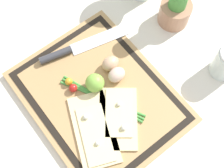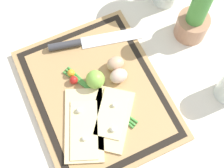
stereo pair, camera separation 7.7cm
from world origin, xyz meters
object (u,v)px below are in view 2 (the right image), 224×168
(lime, at_px, (95,79))
(cherry_tomato_red, at_px, (74,80))
(pizza_slice_near, at_px, (84,125))
(herb_pot, at_px, (195,19))
(egg_pink, at_px, (119,76))
(pizza_slice_far, at_px, (111,117))
(knife, at_px, (80,43))
(egg_brown, at_px, (115,64))
(cherry_tomato_yellow, at_px, (71,73))

(lime, bearing_deg, cherry_tomato_red, -119.33)
(pizza_slice_near, bearing_deg, herb_pot, 108.91)
(egg_pink, bearing_deg, pizza_slice_far, -35.18)
(cherry_tomato_red, distance_m, herb_pot, 0.40)
(pizza_slice_near, height_order, knife, pizza_slice_near)
(egg_brown, xyz_separation_m, cherry_tomato_red, (-0.01, -0.13, -0.01))
(pizza_slice_far, xyz_separation_m, cherry_tomato_yellow, (-0.17, -0.05, 0.01))
(cherry_tomato_red, bearing_deg, egg_pink, 69.08)
(pizza_slice_far, relative_size, cherry_tomato_yellow, 9.36)
(pizza_slice_near, xyz_separation_m, egg_brown, (-0.13, 0.15, 0.02))
(lime, xyz_separation_m, cherry_tomato_red, (-0.03, -0.05, -0.01))
(knife, distance_m, herb_pot, 0.35)
(pizza_slice_near, relative_size, lime, 4.33)
(cherry_tomato_red, bearing_deg, cherry_tomato_yellow, 176.41)
(pizza_slice_near, xyz_separation_m, egg_pink, (-0.09, 0.15, 0.02))
(pizza_slice_near, height_order, pizza_slice_far, same)
(cherry_tomato_red, bearing_deg, pizza_slice_near, -10.84)
(egg_brown, distance_m, herb_pot, 0.27)
(pizza_slice_far, relative_size, egg_brown, 3.90)
(herb_pot, bearing_deg, knife, -106.30)
(cherry_tomato_red, bearing_deg, lime, 60.67)
(egg_pink, height_order, herb_pot, herb_pot)
(knife, xyz_separation_m, egg_pink, (0.16, 0.06, 0.01))
(lime, relative_size, cherry_tomato_yellow, 2.46)
(pizza_slice_far, relative_size, knife, 0.71)
(egg_pink, height_order, cherry_tomato_yellow, egg_pink)
(egg_brown, distance_m, cherry_tomato_yellow, 0.13)
(cherry_tomato_red, height_order, herb_pot, herb_pot)
(lime, relative_size, cherry_tomato_red, 2.21)
(pizza_slice_far, bearing_deg, cherry_tomato_red, -160.44)
(egg_pink, distance_m, lime, 0.07)
(egg_pink, xyz_separation_m, cherry_tomato_red, (-0.05, -0.12, -0.01))
(pizza_slice_far, bearing_deg, knife, 176.95)
(cherry_tomato_yellow, bearing_deg, pizza_slice_far, 16.41)
(cherry_tomato_yellow, distance_m, herb_pot, 0.40)
(egg_pink, bearing_deg, herb_pot, 101.71)
(lime, bearing_deg, herb_pot, 97.01)
(lime, height_order, herb_pot, herb_pot)
(pizza_slice_far, height_order, egg_brown, egg_brown)
(cherry_tomato_yellow, height_order, herb_pot, herb_pot)
(pizza_slice_near, relative_size, herb_pot, 1.09)
(egg_brown, bearing_deg, cherry_tomato_yellow, -103.86)
(pizza_slice_near, xyz_separation_m, knife, (-0.24, 0.09, 0.00))
(pizza_slice_near, xyz_separation_m, lime, (-0.10, 0.08, 0.02))
(egg_pink, distance_m, herb_pot, 0.29)
(knife, height_order, cherry_tomato_red, cherry_tomato_red)
(pizza_slice_far, xyz_separation_m, egg_brown, (-0.14, 0.08, 0.02))
(pizza_slice_near, distance_m, egg_pink, 0.17)
(knife, xyz_separation_m, lime, (0.14, -0.01, 0.02))
(egg_brown, distance_m, lime, 0.08)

